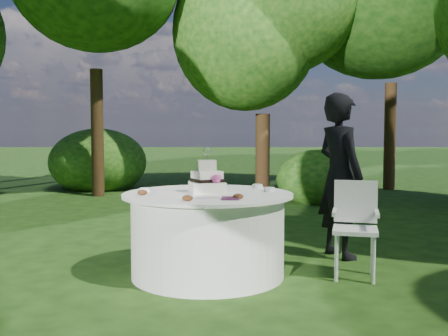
{
  "coord_description": "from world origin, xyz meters",
  "views": [
    {
      "loc": [
        0.12,
        -4.77,
        1.33
      ],
      "look_at": [
        0.15,
        0.0,
        1.0
      ],
      "focal_mm": 42.0,
      "sensor_mm": 36.0,
      "label": 1
    }
  ],
  "objects": [
    {
      "name": "table",
      "position": [
        0.0,
        0.0,
        0.39
      ],
      "size": [
        1.56,
        1.56,
        0.77
      ],
      "color": "white",
      "rests_on": "ground"
    },
    {
      "name": "guest",
      "position": [
        1.38,
        0.73,
        0.87
      ],
      "size": [
        0.64,
        0.75,
        1.74
      ],
      "primitive_type": "imported",
      "rotation": [
        0.0,
        0.0,
        2.0
      ],
      "color": "black",
      "rests_on": "ground"
    },
    {
      "name": "cake",
      "position": [
        -0.0,
        0.03,
        0.88
      ],
      "size": [
        0.36,
        0.36,
        0.42
      ],
      "color": "white",
      "rests_on": "table"
    },
    {
      "name": "petal_cups",
      "position": [
        -0.15,
        -0.39,
        0.79
      ],
      "size": [
        0.93,
        0.48,
        0.05
      ],
      "color": "#562D16",
      "rests_on": "table"
    },
    {
      "name": "ground",
      "position": [
        0.0,
        0.0,
        0.0
      ],
      "size": [
        80.0,
        80.0,
        0.0
      ],
      "primitive_type": "plane",
      "color": "#18320D",
      "rests_on": "ground"
    },
    {
      "name": "feather_plume",
      "position": [
        -0.13,
        -0.35,
        0.78
      ],
      "size": [
        0.48,
        0.07,
        0.01
      ],
      "primitive_type": "ellipsoid",
      "color": "silver",
      "rests_on": "table"
    },
    {
      "name": "votives",
      "position": [
        0.16,
        0.2,
        0.79
      ],
      "size": [
        1.26,
        0.42,
        0.04
      ],
      "color": "white",
      "rests_on": "table"
    },
    {
      "name": "napkins",
      "position": [
        0.2,
        -0.46,
        0.78
      ],
      "size": [
        0.14,
        0.14,
        0.02
      ],
      "primitive_type": "cube",
      "color": "#4B203D",
      "rests_on": "table"
    },
    {
      "name": "chair",
      "position": [
        1.36,
        -0.02,
        0.52
      ],
      "size": [
        0.48,
        0.48,
        0.88
      ],
      "color": "white",
      "rests_on": "ground"
    }
  ]
}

